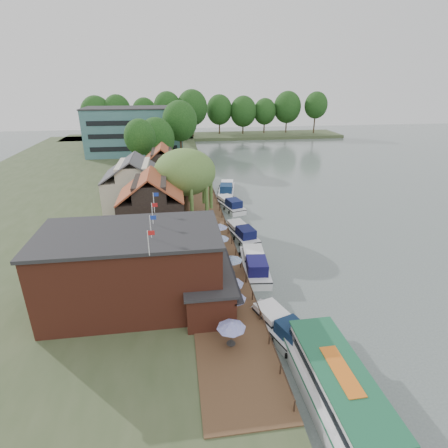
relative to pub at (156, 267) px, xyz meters
name	(u,v)px	position (x,y,z in m)	size (l,w,h in m)	color
ground	(299,293)	(14.00, 1.00, -4.65)	(260.00, 260.00, 0.00)	#4E5B59
land_bank	(76,196)	(-16.00, 36.00, -4.15)	(50.00, 140.00, 1.00)	#384728
quay_deck	(210,246)	(6.00, 11.00, -3.60)	(6.00, 50.00, 0.10)	#47301E
quay_rail	(231,239)	(8.70, 11.50, -3.15)	(0.20, 49.00, 1.00)	black
pub	(156,267)	(0.00, 0.00, 0.00)	(20.00, 11.00, 7.30)	maroon
hotel_block	(135,131)	(-8.00, 71.00, 2.50)	(25.40, 12.40, 12.30)	#38666B
cottage_a	(152,206)	(-1.00, 15.00, 0.60)	(8.60, 7.60, 8.50)	black
cottage_b	(135,185)	(-4.00, 25.00, 0.60)	(9.60, 8.60, 8.50)	beige
cottage_c	(163,170)	(0.00, 34.00, 0.60)	(7.60, 7.60, 8.50)	black
willow	(185,186)	(3.50, 20.00, 1.56)	(8.60, 8.60, 10.43)	#476B2D
umbrella_0	(231,335)	(5.72, -6.92, -2.36)	(2.23, 2.23, 2.38)	#1C249C
umbrella_1	(233,305)	(6.43, -3.27, -2.36)	(2.34, 2.34, 2.38)	navy
umbrella_2	(231,290)	(6.64, -0.94, -2.36)	(2.39, 2.39, 2.38)	navy
umbrella_3	(232,266)	(7.48, 3.45, -2.36)	(2.16, 2.16, 2.38)	navy
umbrella_4	(213,252)	(5.88, 6.85, -2.36)	(2.20, 2.20, 2.38)	navy
umbrella_5	(220,244)	(6.87, 8.77, -2.36)	(2.25, 2.25, 2.38)	#1A4291
umbrella_6	(220,232)	(7.33, 12.09, -2.36)	(2.01, 2.01, 2.38)	navy
cruiser_0	(281,325)	(10.28, -4.85, -3.59)	(2.88, 8.94, 2.13)	white
cruiser_1	(255,262)	(10.49, 5.93, -3.48)	(3.12, 9.67, 2.33)	silver
cruiser_2	(241,231)	(10.60, 14.88, -3.59)	(2.87, 8.90, 2.12)	silver
cruiser_3	(229,203)	(10.85, 26.56, -3.59)	(2.87, 8.90, 2.12)	white
cruiser_4	(227,188)	(11.58, 34.69, -3.46)	(3.18, 9.82, 2.38)	white
tour_boat	(343,397)	(11.97, -12.85, -3.07)	(4.07, 14.46, 3.16)	silver
swan	(317,358)	(12.27, -8.05, -4.43)	(0.44, 0.44, 0.44)	white
bank_tree_0	(141,151)	(-4.25, 42.42, 2.47)	(6.02, 6.02, 12.23)	#143811
bank_tree_1	(157,144)	(-1.66, 52.58, 2.08)	(8.14, 8.14, 11.47)	#143811
bank_tree_2	(180,132)	(3.89, 59.67, 3.63)	(8.34, 8.34, 14.55)	#143811
bank_tree_3	(168,128)	(0.78, 80.57, 2.03)	(7.28, 7.28, 11.36)	#143811
bank_tree_4	(174,125)	(2.55, 87.58, 1.88)	(6.10, 6.10, 11.07)	#143811
bank_tree_5	(176,121)	(3.16, 94.63, 2.37)	(8.87, 8.87, 12.03)	#143811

